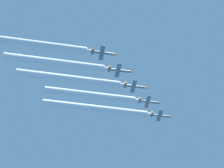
{
  "coord_description": "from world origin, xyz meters",
  "views": [
    {
      "loc": [
        141.29,
        -34.52,
        2.33
      ],
      "look_at": [
        -0.11,
        -10.84,
        156.16
      ],
      "focal_mm": 71.21,
      "sensor_mm": 36.0,
      "label": 1
    }
  ],
  "objects": [
    {
      "name": "jet_fifth_echelon",
      "position": [
        20.17,
        -17.87,
        153.39
      ],
      "size": [
        8.38,
        12.2,
        2.93
      ],
      "color": "slate"
    },
    {
      "name": "smoke_trail_second_echelon",
      "position": [
        -10.06,
        -19.06,
        157.33
      ],
      "size": [
        3.23,
        46.28,
        3.23
      ],
      "color": "white"
    },
    {
      "name": "jet_third_echelon",
      "position": [
        -0.14,
        0.44,
        156.49
      ],
      "size": [
        8.38,
        12.2,
        2.93
      ],
      "color": "slate"
    },
    {
      "name": "smoke_trail_third_echelon",
      "position": [
        -0.14,
        -30.51,
        156.46
      ],
      "size": [
        3.23,
        50.75,
        3.23
      ],
      "color": "white"
    },
    {
      "name": "jet_lead",
      "position": [
        -20.61,
        18.42,
        158.91
      ],
      "size": [
        8.38,
        12.2,
        2.93
      ],
      "color": "slate"
    },
    {
      "name": "jet_fourth_echelon",
      "position": [
        10.09,
        -8.88,
        154.81
      ],
      "size": [
        8.38,
        12.2,
        2.93
      ],
      "color": "slate"
    },
    {
      "name": "smoke_trail_lead",
      "position": [
        -20.61,
        -14.94,
        158.88
      ],
      "size": [
        3.23,
        55.59,
        3.23
      ],
      "color": "white"
    },
    {
      "name": "smoke_trail_fifth_echelon",
      "position": [
        20.17,
        -49.3,
        153.36
      ],
      "size": [
        3.23,
        51.73,
        3.23
      ],
      "color": "white"
    },
    {
      "name": "smoke_trail_fourth_echelon",
      "position": [
        10.09,
        -37.89,
        154.78
      ],
      "size": [
        3.23,
        46.88,
        3.23
      ],
      "color": "white"
    },
    {
      "name": "jet_second_echelon",
      "position": [
        -10.06,
        9.65,
        157.35
      ],
      "size": [
        8.38,
        12.2,
        2.93
      ],
      "color": "slate"
    }
  ]
}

